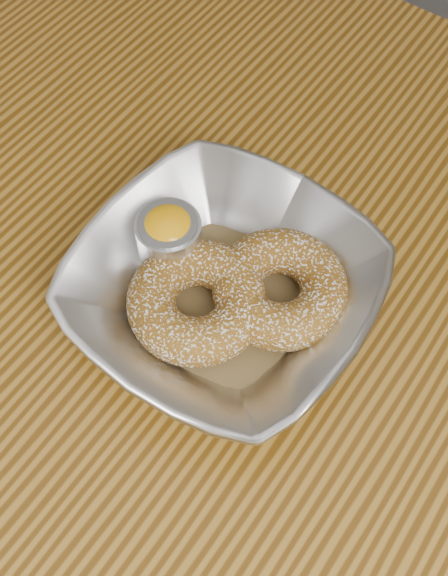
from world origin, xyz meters
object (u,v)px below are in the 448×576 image
Objects in this scene: ramekin at (170,239)px; donut_front at (197,301)px; donut_back at (280,288)px; serving_bowl at (224,290)px; table at (328,408)px.

donut_front is at bearing -30.97° from ramekin.
ramekin is (-0.09, -0.02, 0.01)m from donut_back.
donut_back is at bearing 11.25° from ramekin.
ramekin is at bearing 172.67° from serving_bowl.
donut_back is 0.09m from ramekin.
ramekin reaches higher than table.
donut_back is (-0.07, 0.01, 0.13)m from table.
donut_front is at bearing -162.93° from table.
serving_bowl is at bearing 62.99° from donut_front.
serving_bowl is at bearing -172.07° from table.
table is at bearing 17.07° from donut_front.
table is at bearing 7.93° from serving_bowl.
serving_bowl is 3.88× the size of ramekin.
ramekin is at bearing 149.03° from donut_front.
donut_back is at bearing 45.99° from donut_front.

